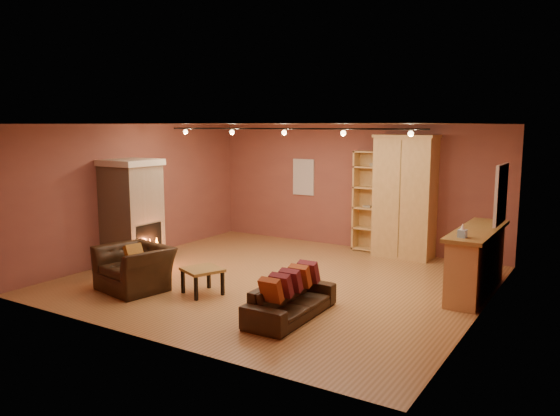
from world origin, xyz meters
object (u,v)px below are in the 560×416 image
Objects in this scene: armoire at (405,196)px; coffee_table at (202,272)px; armchair at (134,261)px; bookcase at (375,201)px; loveseat at (291,293)px; bar_counter at (476,261)px; fireplace at (132,213)px.

coffee_table is at bearing -114.57° from armoire.
armchair is 1.22m from coffee_table.
bookcase is at bearing 74.95° from coffee_table.
loveseat is 2.26× the size of coffee_table.
bar_counter reaches higher than loveseat.
bookcase reaches higher than bar_counter.
coffee_table is at bearing -105.05° from bookcase.
fireplace is at bearing -134.07° from bookcase.
armoire is 3.40× the size of coffee_table.
coffee_table is at bearing 30.63° from armchair.
armchair is at bearing -160.74° from coffee_table.
fireplace is 5.20m from bookcase.
coffee_table is (-1.21, -4.49, -0.76)m from bookcase.
armoire reaches higher than armchair.
bookcase is 2.92× the size of coffee_table.
fireplace is 1.80m from armchair.
armoire reaches higher than fireplace.
bookcase is 0.97× the size of bar_counter.
fireplace is 4.37m from loveseat.
bookcase is at bearing 164.17° from armoire.
armchair is 1.67× the size of coffee_table.
armoire is at bearing 65.43° from coffee_table.
loveseat is 2.97m from armchair.
fireplace is 0.82× the size of armoire.
fireplace is 2.79× the size of coffee_table.
fireplace is 2.61m from coffee_table.
armoire is 5.67m from armchair.
armchair is (-2.96, -0.23, 0.15)m from loveseat.
fireplace is at bearing -164.98° from bar_counter.
fireplace reaches higher than coffee_table.
bar_counter is 4.54m from coffee_table.
fireplace is 0.93× the size of bar_counter.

